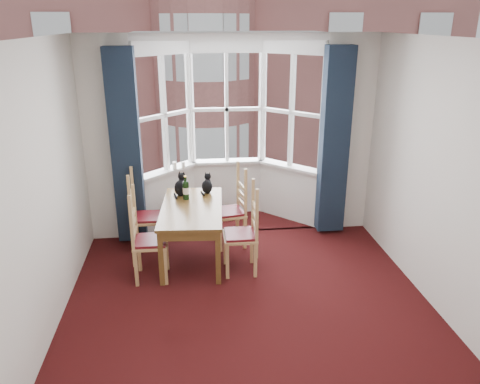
{
  "coord_description": "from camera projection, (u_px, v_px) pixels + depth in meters",
  "views": [
    {
      "loc": [
        -0.59,
        -4.07,
        2.95
      ],
      "look_at": [
        -0.01,
        1.05,
        1.05
      ],
      "focal_mm": 35.0,
      "sensor_mm": 36.0,
      "label": 1
    }
  ],
  "objects": [
    {
      "name": "wall_left",
      "position": [
        33.0,
        204.0,
        4.18
      ],
      "size": [
        0.0,
        4.5,
        4.5
      ],
      "primitive_type": "plane",
      "rotation": [
        1.57,
        0.0,
        1.57
      ],
      "color": "silver",
      "rests_on": "floor"
    },
    {
      "name": "tenement_building",
      "position": [
        201.0,
        59.0,
        17.39
      ],
      "size": [
        18.4,
        7.8,
        15.2
      ],
      "color": "#AB6058",
      "rests_on": "street"
    },
    {
      "name": "cat_left",
      "position": [
        181.0,
        187.0,
        6.28
      ],
      "size": [
        0.22,
        0.27,
        0.32
      ],
      "color": "black",
      "rests_on": "dining_table"
    },
    {
      "name": "cat_right",
      "position": [
        207.0,
        185.0,
        6.37
      ],
      "size": [
        0.19,
        0.23,
        0.28
      ],
      "color": "black",
      "rests_on": "dining_table"
    },
    {
      "name": "floor",
      "position": [
        253.0,
        321.0,
        4.88
      ],
      "size": [
        4.5,
        4.5,
        0.0
      ],
      "primitive_type": "plane",
      "color": "black",
      "rests_on": "ground"
    },
    {
      "name": "curtain_right",
      "position": [
        334.0,
        143.0,
        6.49
      ],
      "size": [
        0.38,
        0.22,
        2.6
      ],
      "primitive_type": "cube",
      "color": "#172334",
      "rests_on": "floor"
    },
    {
      "name": "chair_left_near",
      "position": [
        143.0,
        243.0,
        5.53
      ],
      "size": [
        0.4,
        0.42,
        0.92
      ],
      "color": "tan",
      "rests_on": "floor"
    },
    {
      "name": "street",
      "position": [
        196.0,
        140.0,
        37.02
      ],
      "size": [
        80.0,
        80.0,
        0.0
      ],
      "primitive_type": "plane",
      "color": "#333335",
      "rests_on": "ground"
    },
    {
      "name": "chair_right_far",
      "position": [
        235.0,
        212.0,
        6.41
      ],
      "size": [
        0.47,
        0.48,
        0.92
      ],
      "color": "tan",
      "rests_on": "floor"
    },
    {
      "name": "candle_tall",
      "position": [
        175.0,
        166.0,
        6.89
      ],
      "size": [
        0.06,
        0.06,
        0.12
      ],
      "primitive_type": "cylinder",
      "color": "white",
      "rests_on": "bay_window"
    },
    {
      "name": "bay_window",
      "position": [
        228.0,
        131.0,
        6.96
      ],
      "size": [
        2.76,
        0.94,
        2.8
      ],
      "color": "white",
      "rests_on": "floor"
    },
    {
      "name": "wine_bottle",
      "position": [
        186.0,
        189.0,
        6.13
      ],
      "size": [
        0.08,
        0.08,
        0.32
      ],
      "color": "black",
      "rests_on": "dining_table"
    },
    {
      "name": "chair_right_near",
      "position": [
        247.0,
        236.0,
        5.71
      ],
      "size": [
        0.4,
        0.42,
        0.92
      ],
      "color": "tan",
      "rests_on": "floor"
    },
    {
      "name": "wall_back_pier_right",
      "position": [
        346.0,
        136.0,
        6.66
      ],
      "size": [
        0.7,
        0.12,
        2.8
      ],
      "primitive_type": "cube",
      "color": "silver",
      "rests_on": "floor"
    },
    {
      "name": "candle_short",
      "position": [
        183.0,
        165.0,
        6.94
      ],
      "size": [
        0.06,
        0.06,
        0.11
      ],
      "primitive_type": "cylinder",
      "color": "white",
      "rests_on": "bay_window"
    },
    {
      "name": "dining_table",
      "position": [
        192.0,
        213.0,
        5.96
      ],
      "size": [
        0.86,
        1.47,
        0.72
      ],
      "color": "brown",
      "rests_on": "floor"
    },
    {
      "name": "curtain_left",
      "position": [
        126.0,
        148.0,
        6.19
      ],
      "size": [
        0.38,
        0.22,
        2.6
      ],
      "primitive_type": "cube",
      "color": "#172334",
      "rests_on": "floor"
    },
    {
      "name": "chair_left_far",
      "position": [
        140.0,
        219.0,
        6.2
      ],
      "size": [
        0.4,
        0.42,
        0.92
      ],
      "color": "tan",
      "rests_on": "floor"
    },
    {
      "name": "ceiling",
      "position": [
        256.0,
        39.0,
        3.91
      ],
      "size": [
        4.5,
        4.5,
        0.0
      ],
      "primitive_type": "plane",
      "rotation": [
        3.14,
        0.0,
        0.0
      ],
      "color": "white",
      "rests_on": "floor"
    },
    {
      "name": "wall_near",
      "position": [
        318.0,
        356.0,
        2.29
      ],
      "size": [
        4.0,
        0.0,
        4.0
      ],
      "primitive_type": "plane",
      "rotation": [
        -1.57,
        0.0,
        0.0
      ],
      "color": "silver",
      "rests_on": "floor"
    },
    {
      "name": "wall_back_pier_left",
      "position": [
        110.0,
        142.0,
        6.32
      ],
      "size": [
        0.7,
        0.12,
        2.8
      ],
      "primitive_type": "cube",
      "color": "silver",
      "rests_on": "floor"
    },
    {
      "name": "wall_right",
      "position": [
        455.0,
        187.0,
        4.6
      ],
      "size": [
        0.0,
        4.5,
        4.5
      ],
      "primitive_type": "plane",
      "rotation": [
        1.57,
        0.0,
        -1.57
      ],
      "color": "silver",
      "rests_on": "floor"
    }
  ]
}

